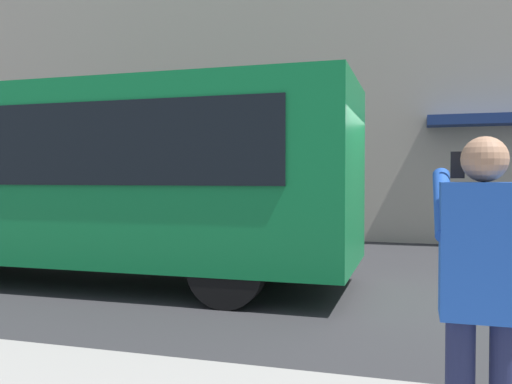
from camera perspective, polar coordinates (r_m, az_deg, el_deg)
ground_plane at (r=7.81m, az=8.71°, el=-10.67°), size 60.00×60.00×0.00m
building_facade_far at (r=15.04m, az=12.57°, el=18.28°), size 28.00×1.55×12.00m
red_bus at (r=9.12m, az=-18.94°, el=1.67°), size 9.05×2.54×3.08m
pedestrian_photographer at (r=2.84m, az=23.05°, el=-8.95°), size 0.53×0.52×1.70m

